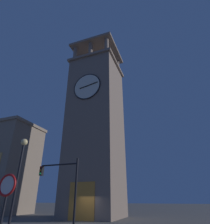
{
  "coord_description": "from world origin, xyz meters",
  "views": [
    {
      "loc": [
        -9.76,
        19.47,
        2.13
      ],
      "look_at": [
        -0.47,
        -5.06,
        14.36
      ],
      "focal_mm": 30.11,
      "sensor_mm": 36.0,
      "label": 1
    }
  ],
  "objects_px": {
    "street_lamp": "(20,167)",
    "traffic_signal_mid": "(63,181)",
    "no_horn_sign": "(6,193)",
    "clocktower": "(96,127)"
  },
  "relations": [
    {
      "from": "street_lamp",
      "to": "traffic_signal_mid",
      "type": "bearing_deg",
      "value": -101.55
    },
    {
      "from": "street_lamp",
      "to": "no_horn_sign",
      "type": "height_order",
      "value": "street_lamp"
    },
    {
      "from": "no_horn_sign",
      "to": "traffic_signal_mid",
      "type": "bearing_deg",
      "value": -70.51
    },
    {
      "from": "street_lamp",
      "to": "no_horn_sign",
      "type": "relative_size",
      "value": 1.95
    },
    {
      "from": "traffic_signal_mid",
      "to": "no_horn_sign",
      "type": "distance_m",
      "value": 8.48
    },
    {
      "from": "clocktower",
      "to": "no_horn_sign",
      "type": "height_order",
      "value": "clocktower"
    },
    {
      "from": "clocktower",
      "to": "traffic_signal_mid",
      "type": "bearing_deg",
      "value": 100.87
    },
    {
      "from": "street_lamp",
      "to": "no_horn_sign",
      "type": "xyz_separation_m",
      "value": [
        -3.6,
        4.05,
        -1.66
      ]
    },
    {
      "from": "traffic_signal_mid",
      "to": "no_horn_sign",
      "type": "xyz_separation_m",
      "value": [
        -2.8,
        7.92,
        -1.09
      ]
    },
    {
      "from": "street_lamp",
      "to": "no_horn_sign",
      "type": "bearing_deg",
      "value": 131.6
    }
  ]
}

